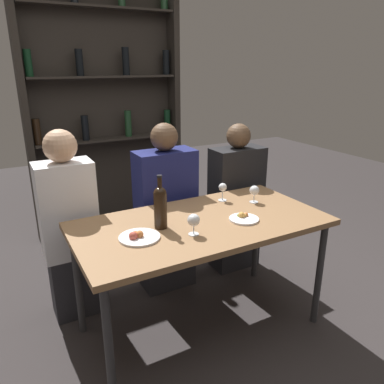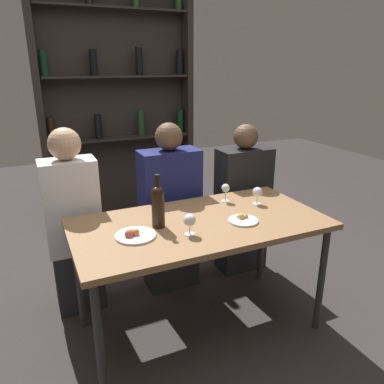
# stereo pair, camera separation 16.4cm
# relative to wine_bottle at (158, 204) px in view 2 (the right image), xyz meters

# --- Properties ---
(ground_plane) EXTENTS (10.00, 10.00, 0.00)m
(ground_plane) POSITION_rel_wine_bottle_xyz_m (0.25, -0.03, -0.90)
(ground_plane) COLOR #332D2D
(dining_table) EXTENTS (1.52, 0.78, 0.76)m
(dining_table) POSITION_rel_wine_bottle_xyz_m (0.25, -0.03, -0.20)
(dining_table) COLOR olive
(dining_table) RESTS_ON ground_plane
(wine_rack_wall) EXTENTS (1.53, 0.21, 2.41)m
(wine_rack_wall) POSITION_rel_wine_bottle_xyz_m (0.25, 1.88, 0.33)
(wine_rack_wall) COLOR #28231E
(wine_rack_wall) RESTS_ON ground_plane
(wine_bottle) EXTENTS (0.08, 0.08, 0.32)m
(wine_bottle) POSITION_rel_wine_bottle_xyz_m (0.00, 0.00, 0.00)
(wine_bottle) COLOR black
(wine_bottle) RESTS_ON dining_table
(wine_glass_0) EXTENTS (0.06, 0.06, 0.13)m
(wine_glass_0) POSITION_rel_wine_bottle_xyz_m (0.56, 0.21, -0.05)
(wine_glass_0) COLOR silver
(wine_glass_0) RESTS_ON dining_table
(wine_glass_1) EXTENTS (0.07, 0.07, 0.12)m
(wine_glass_1) POSITION_rel_wine_bottle_xyz_m (0.12, -0.17, -0.06)
(wine_glass_1) COLOR silver
(wine_glass_1) RESTS_ON dining_table
(wine_glass_2) EXTENTS (0.07, 0.07, 0.12)m
(wine_glass_2) POSITION_rel_wine_bottle_xyz_m (0.73, 0.07, -0.06)
(wine_glass_2) COLOR silver
(wine_glass_2) RESTS_ON dining_table
(food_plate_0) EXTENTS (0.18, 0.18, 0.04)m
(food_plate_0) POSITION_rel_wine_bottle_xyz_m (0.49, -0.14, -0.13)
(food_plate_0) COLOR white
(food_plate_0) RESTS_ON dining_table
(food_plate_1) EXTENTS (0.23, 0.23, 0.05)m
(food_plate_1) POSITION_rel_wine_bottle_xyz_m (-0.17, -0.07, -0.13)
(food_plate_1) COLOR white
(food_plate_1) RESTS_ON dining_table
(seated_person_left) EXTENTS (0.35, 0.22, 1.29)m
(seated_person_left) POSITION_rel_wine_bottle_xyz_m (-0.42, 0.53, -0.28)
(seated_person_left) COLOR #26262B
(seated_person_left) RESTS_ON ground_plane
(seated_person_center) EXTENTS (0.44, 0.22, 1.28)m
(seated_person_center) POSITION_rel_wine_bottle_xyz_m (0.28, 0.53, -0.30)
(seated_person_center) COLOR #26262B
(seated_person_center) RESTS_ON ground_plane
(seated_person_right) EXTENTS (0.43, 0.22, 1.23)m
(seated_person_right) POSITION_rel_wine_bottle_xyz_m (0.91, 0.53, -0.33)
(seated_person_right) COLOR #26262B
(seated_person_right) RESTS_ON ground_plane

